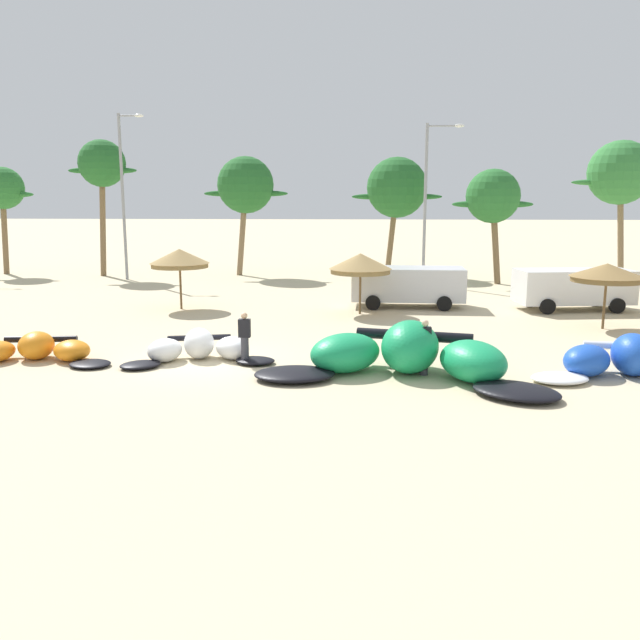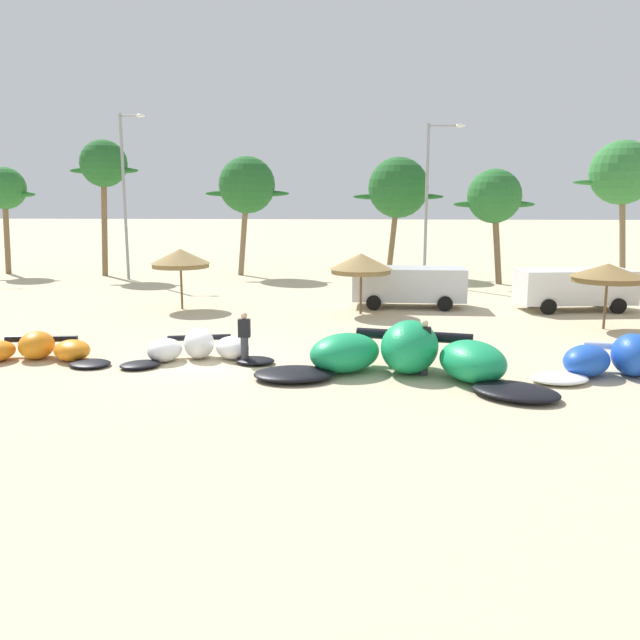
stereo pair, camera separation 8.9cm
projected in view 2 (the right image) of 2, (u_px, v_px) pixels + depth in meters
ground_plane at (209, 362)px, 20.56m from camera, size 260.00×260.00×0.00m
kite_left at (34, 350)px, 20.67m from camera, size 5.43×2.79×0.88m
kite_left_of_center at (199, 349)px, 20.75m from camera, size 4.82×2.75×0.97m
kite_center at (407, 356)px, 18.87m from camera, size 8.50×4.95×1.53m
kite_right_of_center at (636, 362)px, 18.65m from camera, size 6.18×3.29×1.22m
beach_umbrella_near_van at (180, 258)px, 29.87m from camera, size 2.69×2.69×2.75m
beach_umbrella_middle at (361, 263)px, 28.60m from camera, size 2.73×2.73×2.66m
beach_umbrella_near_palms at (608, 273)px, 25.31m from camera, size 2.78×2.78×2.55m
parked_van at (572, 286)px, 29.75m from camera, size 5.28×2.68×1.84m
parked_car_second at (406, 284)px, 30.67m from camera, size 5.21×2.43×1.84m
person_near_kites at (244, 338)px, 20.17m from camera, size 0.36×0.24×1.62m
person_by_umbrellas at (424, 347)px, 18.94m from camera, size 0.36×0.24×1.62m
palm_leftmost at (4, 190)px, 43.06m from camera, size 4.10×2.74×6.99m
palm_left at (104, 165)px, 41.69m from camera, size 4.44×2.96×8.61m
palm_left_of_gap at (247, 186)px, 42.26m from camera, size 5.43×3.62×7.62m
palm_center_left at (398, 188)px, 42.56m from camera, size 5.83×3.89×7.59m
palm_center_right at (494, 197)px, 38.01m from camera, size 4.66×3.11×6.65m
palm_right_of_gap at (622, 173)px, 40.88m from camera, size 5.93×3.95×8.51m
lamppost_west_center at (126, 189)px, 40.08m from camera, size 1.61×0.24×9.95m
lamppost_east_center at (430, 195)px, 37.91m from camera, size 2.17×0.24×9.15m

